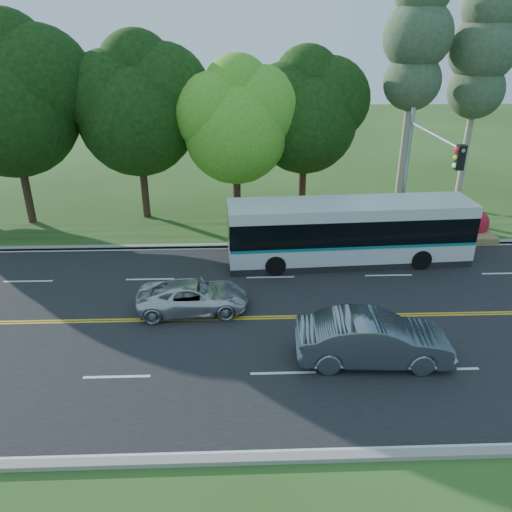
{
  "coord_description": "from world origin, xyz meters",
  "views": [
    {
      "loc": [
        -1.9,
        -16.89,
        10.46
      ],
      "look_at": [
        -1.21,
        2.0,
        1.79
      ],
      "focal_mm": 35.0,
      "sensor_mm": 36.0,
      "label": 1
    }
  ],
  "objects_px": {
    "transit_bus": "(349,233)",
    "suv": "(193,297)",
    "traffic_signal": "(420,166)",
    "sedan": "(373,339)"
  },
  "relations": [
    {
      "from": "transit_bus",
      "to": "suv",
      "type": "distance_m",
      "value": 8.44
    },
    {
      "from": "transit_bus",
      "to": "suv",
      "type": "height_order",
      "value": "transit_bus"
    },
    {
      "from": "traffic_signal",
      "to": "suv",
      "type": "height_order",
      "value": "traffic_signal"
    },
    {
      "from": "traffic_signal",
      "to": "sedan",
      "type": "relative_size",
      "value": 1.34
    },
    {
      "from": "traffic_signal",
      "to": "suv",
      "type": "distance_m",
      "value": 12.01
    },
    {
      "from": "traffic_signal",
      "to": "transit_bus",
      "type": "xyz_separation_m",
      "value": [
        -3.14,
        -0.3,
        -3.15
      ]
    },
    {
      "from": "traffic_signal",
      "to": "transit_bus",
      "type": "height_order",
      "value": "traffic_signal"
    },
    {
      "from": "traffic_signal",
      "to": "sedan",
      "type": "distance_m",
      "value": 9.93
    },
    {
      "from": "traffic_signal",
      "to": "suv",
      "type": "relative_size",
      "value": 1.58
    },
    {
      "from": "sedan",
      "to": "suv",
      "type": "distance_m",
      "value": 7.32
    }
  ]
}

